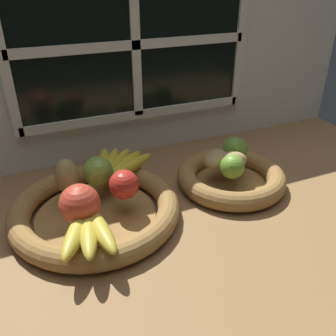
# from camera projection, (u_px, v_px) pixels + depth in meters

# --- Properties ---
(ground_plane) EXTENTS (1.40, 0.90, 0.03)m
(ground_plane) POSITION_uv_depth(u_px,v_px,m) (178.00, 205.00, 0.86)
(ground_plane) COLOR olive
(back_wall) EXTENTS (1.40, 0.05, 0.55)m
(back_wall) POSITION_uv_depth(u_px,v_px,m) (133.00, 55.00, 0.96)
(back_wall) COLOR silver
(back_wall) RESTS_ON ground_plane
(fruit_bowl_left) EXTENTS (0.37, 0.37, 0.05)m
(fruit_bowl_left) POSITION_uv_depth(u_px,v_px,m) (96.00, 209.00, 0.78)
(fruit_bowl_left) COLOR olive
(fruit_bowl_left) RESTS_ON ground_plane
(fruit_bowl_right) EXTENTS (0.27, 0.27, 0.05)m
(fruit_bowl_right) POSITION_uv_depth(u_px,v_px,m) (231.00, 177.00, 0.90)
(fruit_bowl_right) COLOR olive
(fruit_bowl_right) RESTS_ON ground_plane
(apple_red_front) EXTENTS (0.08, 0.08, 0.08)m
(apple_red_front) POSITION_uv_depth(u_px,v_px,m) (80.00, 204.00, 0.69)
(apple_red_front) COLOR #CC422D
(apple_red_front) RESTS_ON fruit_bowl_left
(apple_red_right) EXTENTS (0.06, 0.06, 0.06)m
(apple_red_right) POSITION_uv_depth(u_px,v_px,m) (124.00, 185.00, 0.76)
(apple_red_right) COLOR red
(apple_red_right) RESTS_ON fruit_bowl_left
(apple_green_back) EXTENTS (0.07, 0.07, 0.07)m
(apple_green_back) POSITION_uv_depth(u_px,v_px,m) (98.00, 171.00, 0.81)
(apple_green_back) COLOR #7AA338
(apple_green_back) RESTS_ON fruit_bowl_left
(pear_brown) EXTENTS (0.07, 0.07, 0.08)m
(pear_brown) POSITION_uv_depth(u_px,v_px,m) (67.00, 176.00, 0.78)
(pear_brown) COLOR olive
(pear_brown) RESTS_ON fruit_bowl_left
(banana_bunch_front) EXTENTS (0.11, 0.17, 0.03)m
(banana_bunch_front) POSITION_uv_depth(u_px,v_px,m) (88.00, 230.00, 0.66)
(banana_bunch_front) COLOR gold
(banana_bunch_front) RESTS_ON fruit_bowl_left
(banana_bunch_back) EXTENTS (0.17, 0.18, 0.03)m
(banana_bunch_back) POSITION_uv_depth(u_px,v_px,m) (116.00, 166.00, 0.87)
(banana_bunch_back) COLOR gold
(banana_bunch_back) RESTS_ON fruit_bowl_left
(potato_large) EXTENTS (0.08, 0.06, 0.05)m
(potato_large) POSITION_uv_depth(u_px,v_px,m) (232.00, 161.00, 0.88)
(potato_large) COLOR tan
(potato_large) RESTS_ON fruit_bowl_right
(potato_back) EXTENTS (0.06, 0.07, 0.04)m
(potato_back) POSITION_uv_depth(u_px,v_px,m) (230.00, 153.00, 0.92)
(potato_back) COLOR #A38451
(potato_back) RESTS_ON fruit_bowl_right
(potato_oblong) EXTENTS (0.10, 0.09, 0.04)m
(potato_oblong) POSITION_uv_depth(u_px,v_px,m) (216.00, 159.00, 0.89)
(potato_oblong) COLOR #A38451
(potato_oblong) RESTS_ON fruit_bowl_right
(lime_near) EXTENTS (0.06, 0.06, 0.06)m
(lime_near) POSITION_uv_depth(u_px,v_px,m) (232.00, 167.00, 0.84)
(lime_near) COLOR #6B9E33
(lime_near) RESTS_ON fruit_bowl_right
(lime_far) EXTENTS (0.07, 0.07, 0.07)m
(lime_far) POSITION_uv_depth(u_px,v_px,m) (235.00, 149.00, 0.91)
(lime_far) COLOR olive
(lime_far) RESTS_ON fruit_bowl_right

